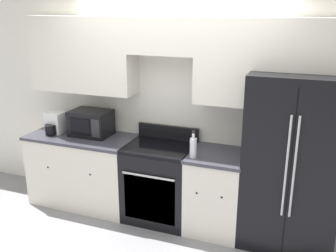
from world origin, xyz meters
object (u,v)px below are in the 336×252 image
object	(u,v)px
oven_range	(160,182)
microwave	(91,123)
refrigerator	(292,161)
bottle	(193,147)

from	to	relation	value
oven_range	microwave	size ratio (longest dim) A/B	2.22
oven_range	refrigerator	size ratio (longest dim) A/B	0.59
microwave	oven_range	bearing A→B (deg)	-4.37
microwave	bottle	size ratio (longest dim) A/B	1.64
microwave	bottle	distance (m)	1.40
oven_range	refrigerator	bearing A→B (deg)	2.53
refrigerator	microwave	distance (m)	2.35
oven_range	bottle	bearing A→B (deg)	-22.16
microwave	bottle	world-z (taller)	microwave
oven_range	microwave	distance (m)	1.10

